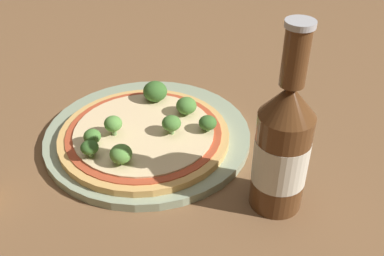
% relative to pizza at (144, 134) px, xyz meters
% --- Properties ---
extents(ground_plane, '(3.00, 3.00, 0.00)m').
position_rel_pizza_xyz_m(ground_plane, '(-0.01, 0.03, -0.02)').
color(ground_plane, brown).
extents(plate, '(0.29, 0.29, 0.01)m').
position_rel_pizza_xyz_m(plate, '(-0.00, 0.02, -0.01)').
color(plate, '#93A384').
rests_on(plate, ground_plane).
extents(pizza, '(0.23, 0.23, 0.01)m').
position_rel_pizza_xyz_m(pizza, '(0.00, 0.00, 0.00)').
color(pizza, tan).
rests_on(pizza, plate).
extents(broccoli_floret_0, '(0.03, 0.03, 0.03)m').
position_rel_pizza_xyz_m(broccoli_floret_0, '(0.04, 0.01, 0.02)').
color(broccoli_floret_0, '#6B8E51').
rests_on(broccoli_floret_0, pizza).
extents(broccoli_floret_1, '(0.04, 0.04, 0.03)m').
position_rel_pizza_xyz_m(broccoli_floret_1, '(-0.02, 0.08, 0.02)').
color(broccoli_floret_1, '#6B8E51').
rests_on(broccoli_floret_1, pizza).
extents(broccoli_floret_2, '(0.03, 0.03, 0.03)m').
position_rel_pizza_xyz_m(broccoli_floret_2, '(0.01, -0.07, 0.02)').
color(broccoli_floret_2, '#6B8E51').
rests_on(broccoli_floret_2, pizza).
extents(broccoli_floret_3, '(0.02, 0.02, 0.03)m').
position_rel_pizza_xyz_m(broccoli_floret_3, '(-0.03, -0.02, 0.02)').
color(broccoli_floret_3, '#6B8E51').
rests_on(broccoli_floret_3, pizza).
extents(broccoli_floret_4, '(0.03, 0.03, 0.03)m').
position_rel_pizza_xyz_m(broccoli_floret_4, '(0.04, 0.06, 0.02)').
color(broccoli_floret_4, '#6B8E51').
rests_on(broccoli_floret_4, pizza).
extents(broccoli_floret_5, '(0.02, 0.02, 0.02)m').
position_rel_pizza_xyz_m(broccoli_floret_5, '(-0.03, -0.08, 0.02)').
color(broccoli_floret_5, '#6B8E51').
rests_on(broccoli_floret_5, pizza).
extents(broccoli_floret_6, '(0.02, 0.02, 0.02)m').
position_rel_pizza_xyz_m(broccoli_floret_6, '(-0.05, -0.05, 0.02)').
color(broccoli_floret_6, '#6B8E51').
rests_on(broccoli_floret_6, pizza).
extents(broccoli_floret_7, '(0.02, 0.02, 0.02)m').
position_rel_pizza_xyz_m(broccoli_floret_7, '(0.08, 0.04, 0.02)').
color(broccoli_floret_7, '#6B8E51').
rests_on(broccoli_floret_7, pizza).
extents(beer_bottle, '(0.06, 0.06, 0.23)m').
position_rel_pizza_xyz_m(beer_bottle, '(0.19, -0.03, 0.06)').
color(beer_bottle, '#563319').
rests_on(beer_bottle, ground_plane).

